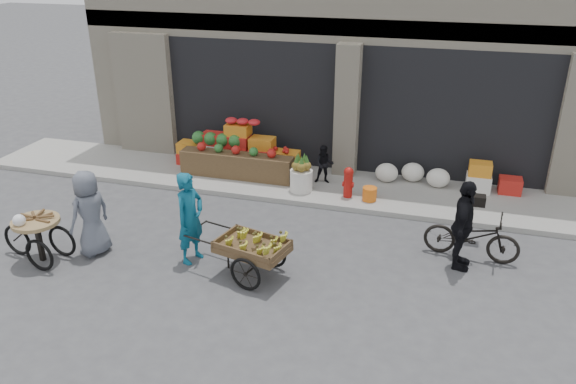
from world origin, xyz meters
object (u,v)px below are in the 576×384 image
(vendor_woman, at_px, (190,218))
(bicycle, at_px, (472,236))
(tricycle_cart, at_px, (38,233))
(pineapple_bin, at_px, (301,180))
(orange_bucket, at_px, (370,194))
(vendor_grey, at_px, (90,213))
(seated_person, at_px, (324,164))
(cyclist, at_px, (463,226))
(fire_hydrant, at_px, (348,181))
(banana_cart, at_px, (250,244))

(vendor_woman, relative_size, bicycle, 1.01)
(tricycle_cart, bearing_deg, pineapple_bin, 53.35)
(orange_bucket, xyz_separation_m, vendor_grey, (-4.66, -3.54, 0.56))
(bicycle, bearing_deg, seated_person, 58.93)
(cyclist, bearing_deg, orange_bucket, 47.22)
(fire_hydrant, bearing_deg, seated_person, 137.12)
(fire_hydrant, xyz_separation_m, vendor_woman, (-2.27, -3.32, 0.36))
(bicycle, height_order, cyclist, cyclist)
(banana_cart, bearing_deg, tricycle_cart, -157.65)
(orange_bucket, height_order, bicycle, bicycle)
(pineapple_bin, bearing_deg, tricycle_cart, -132.72)
(pineapple_bin, height_order, bicycle, bicycle)
(vendor_woman, bearing_deg, fire_hydrant, -18.67)
(orange_bucket, height_order, seated_person, seated_person)
(orange_bucket, relative_size, vendor_woman, 0.19)
(orange_bucket, height_order, tricycle_cart, tricycle_cart)
(banana_cart, relative_size, tricycle_cart, 1.50)
(vendor_grey, distance_m, bicycle, 7.04)
(orange_bucket, xyz_separation_m, bicycle, (2.14, -1.76, 0.18))
(fire_hydrant, xyz_separation_m, orange_bucket, (0.50, -0.05, -0.23))
(pineapple_bin, xyz_separation_m, vendor_grey, (-3.06, -3.64, 0.46))
(pineapple_bin, relative_size, seated_person, 0.56)
(fire_hydrant, distance_m, tricycle_cart, 6.43)
(banana_cart, bearing_deg, seated_person, 98.71)
(orange_bucket, relative_size, banana_cart, 0.15)
(pineapple_bin, height_order, vendor_grey, vendor_grey)
(vendor_woman, bearing_deg, pineapple_bin, -3.46)
(pineapple_bin, distance_m, bicycle, 4.18)
(seated_person, xyz_separation_m, vendor_woman, (-1.57, -3.97, 0.28))
(fire_hydrant, height_order, seated_person, seated_person)
(seated_person, height_order, vendor_grey, vendor_grey)
(pineapple_bin, relative_size, fire_hydrant, 0.73)
(seated_person, bearing_deg, vendor_woman, -121.60)
(seated_person, bearing_deg, cyclist, -52.35)
(banana_cart, distance_m, vendor_woman, 1.25)
(tricycle_cart, bearing_deg, banana_cart, 14.70)
(fire_hydrant, bearing_deg, tricycle_cart, -140.25)
(orange_bucket, bearing_deg, pineapple_bin, 176.42)
(pineapple_bin, bearing_deg, bicycle, -26.46)
(banana_cart, height_order, tricycle_cart, tricycle_cart)
(seated_person, relative_size, tricycle_cart, 0.64)
(tricycle_cart, xyz_separation_m, cyclist, (7.38, 1.90, 0.27))
(tricycle_cart, bearing_deg, vendor_grey, 39.56)
(pineapple_bin, distance_m, tricycle_cart, 5.67)
(fire_hydrant, height_order, bicycle, bicycle)
(orange_bucket, distance_m, seated_person, 1.42)
(seated_person, distance_m, vendor_woman, 4.28)
(bicycle, bearing_deg, vendor_grey, 110.02)
(orange_bucket, bearing_deg, vendor_woman, -130.28)
(bicycle, xyz_separation_m, cyclist, (-0.20, -0.40, 0.39))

